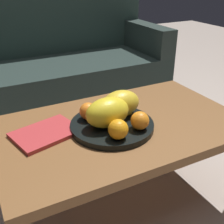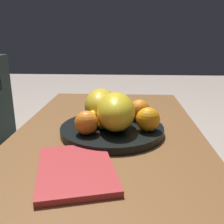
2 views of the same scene
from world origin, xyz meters
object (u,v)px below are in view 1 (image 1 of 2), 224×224
object	(u,v)px
fruit_bowl	(112,125)
orange_left	(118,129)
melon_smaller_beside	(121,103)
coffee_table	(121,133)
magazine	(46,133)
orange_front	(140,121)
banana_bunch	(112,111)
melon_large_front	(107,112)
couch	(55,72)
orange_right	(88,111)

from	to	relation	value
fruit_bowl	orange_left	distance (m)	0.13
melon_smaller_beside	coffee_table	bearing A→B (deg)	-115.63
magazine	orange_left	bearing A→B (deg)	-54.69
fruit_bowl	orange_front	xyz separation A→B (m)	(0.07, -0.09, 0.05)
fruit_bowl	banana_bunch	bearing A→B (deg)	64.33
banana_bunch	melon_large_front	bearing A→B (deg)	-129.70
melon_smaller_beside	banana_bunch	bearing A→B (deg)	177.59
melon_large_front	orange_left	world-z (taller)	melon_large_front
couch	orange_right	size ratio (longest dim) A/B	22.93
couch	melon_smaller_beside	bearing A→B (deg)	-92.20
coffee_table	banana_bunch	xyz separation A→B (m)	(-0.03, 0.03, 0.10)
melon_large_front	couch	bearing A→B (deg)	83.51
melon_large_front	orange_front	size ratio (longest dim) A/B	2.47
fruit_bowl	magazine	bearing A→B (deg)	164.19
coffee_table	magazine	distance (m)	0.32
couch	orange_right	distance (m)	1.14
melon_smaller_beside	orange_right	bearing A→B (deg)	167.32
melon_large_front	magazine	world-z (taller)	melon_large_front
orange_front	melon_smaller_beside	bearing A→B (deg)	94.19
orange_front	orange_right	xyz separation A→B (m)	(-0.15, 0.17, -0.00)
fruit_bowl	orange_right	world-z (taller)	orange_right
orange_left	melon_large_front	bearing A→B (deg)	86.23
orange_front	orange_left	xyz separation A→B (m)	(-0.11, -0.02, 0.00)
coffee_table	orange_right	world-z (taller)	orange_right
coffee_table	melon_smaller_beside	size ratio (longest dim) A/B	6.30
fruit_bowl	melon_large_front	size ratio (longest dim) A/B	1.89
orange_front	orange_right	size ratio (longest dim) A/B	1.00
melon_smaller_beside	fruit_bowl	bearing A→B (deg)	-145.86
magazine	couch	bearing A→B (deg)	56.95
orange_front	orange_right	distance (m)	0.23
coffee_table	banana_bunch	bearing A→B (deg)	131.35
couch	magazine	bearing A→B (deg)	-108.44
melon_large_front	orange_front	xyz separation A→B (m)	(0.10, -0.08, -0.02)
couch	orange_front	distance (m)	1.29
orange_right	melon_smaller_beside	bearing A→B (deg)	-12.68
fruit_bowl	melon_smaller_beside	world-z (taller)	melon_smaller_beside
orange_front	orange_left	size ratio (longest dim) A/B	0.97
fruit_bowl	melon_large_front	xyz separation A→B (m)	(-0.03, -0.01, 0.07)
melon_large_front	orange_left	xyz separation A→B (m)	(-0.01, -0.10, -0.02)
orange_front	couch	bearing A→B (deg)	88.50
fruit_bowl	orange_left	bearing A→B (deg)	-106.46
orange_left	magazine	world-z (taller)	orange_left
melon_smaller_beside	orange_front	distance (m)	0.14
orange_left	orange_right	bearing A→B (deg)	101.61
couch	orange_left	world-z (taller)	couch
orange_left	banana_bunch	size ratio (longest dim) A/B	0.45
coffee_table	melon_large_front	size ratio (longest dim) A/B	5.77
orange_right	magazine	world-z (taller)	orange_right
melon_large_front	orange_right	xyz separation A→B (m)	(-0.05, 0.09, -0.02)
orange_right	coffee_table	bearing A→B (deg)	-26.34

